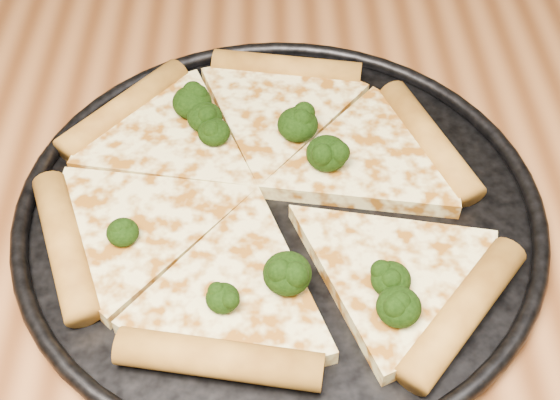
{
  "coord_description": "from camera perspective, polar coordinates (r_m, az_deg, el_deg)",
  "views": [
    {
      "loc": [
        0.07,
        -0.24,
        1.18
      ],
      "look_at": [
        0.07,
        0.13,
        0.77
      ],
      "focal_mm": 47.98,
      "sensor_mm": 36.0,
      "label": 1
    }
  ],
  "objects": [
    {
      "name": "pizza",
      "position": [
        0.56,
        -1.26,
        0.61
      ],
      "size": [
        0.36,
        0.34,
        0.03
      ],
      "rotation": [
        0.0,
        0.0,
        -0.17
      ],
      "color": "#FFEF9C",
      "rests_on": "pizza_pan"
    },
    {
      "name": "broccoli_florets",
      "position": [
        0.55,
        -0.54,
        1.29
      ],
      "size": [
        0.21,
        0.23,
        0.02
      ],
      "color": "black",
      "rests_on": "pizza"
    },
    {
      "name": "pizza_pan",
      "position": [
        0.56,
        -0.0,
        -0.55
      ],
      "size": [
        0.4,
        0.4,
        0.02
      ],
      "color": "black",
      "rests_on": "dining_table"
    }
  ]
}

